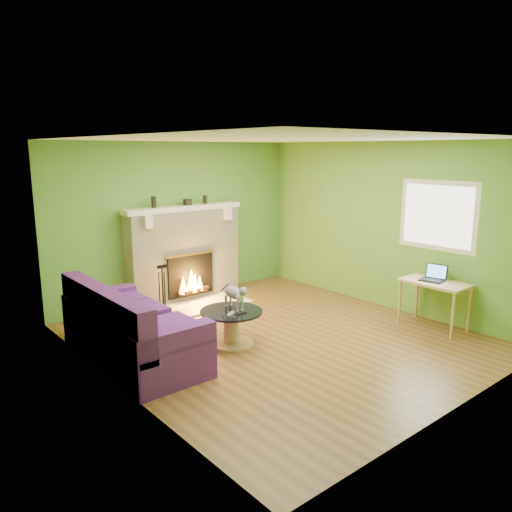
% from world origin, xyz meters
% --- Properties ---
extents(floor, '(5.00, 5.00, 0.00)m').
position_xyz_m(floor, '(0.00, 0.00, 0.00)').
color(floor, brown).
rests_on(floor, ground).
extents(ceiling, '(5.00, 5.00, 0.00)m').
position_xyz_m(ceiling, '(0.00, 0.00, 2.60)').
color(ceiling, white).
rests_on(ceiling, wall_back).
extents(wall_back, '(5.00, 0.00, 5.00)m').
position_xyz_m(wall_back, '(0.00, 2.50, 1.30)').
color(wall_back, '#529230').
rests_on(wall_back, floor).
extents(wall_front, '(5.00, 0.00, 5.00)m').
position_xyz_m(wall_front, '(0.00, -2.50, 1.30)').
color(wall_front, '#529230').
rests_on(wall_front, floor).
extents(wall_left, '(0.00, 5.00, 5.00)m').
position_xyz_m(wall_left, '(-2.25, 0.00, 1.30)').
color(wall_left, '#529230').
rests_on(wall_left, floor).
extents(wall_right, '(0.00, 5.00, 5.00)m').
position_xyz_m(wall_right, '(2.25, 0.00, 1.30)').
color(wall_right, '#529230').
rests_on(wall_right, floor).
extents(window_frame, '(0.00, 1.20, 1.20)m').
position_xyz_m(window_frame, '(2.24, -0.90, 1.55)').
color(window_frame, silver).
rests_on(window_frame, wall_right).
extents(window_pane, '(0.00, 1.06, 1.06)m').
position_xyz_m(window_pane, '(2.23, -0.90, 1.55)').
color(window_pane, white).
rests_on(window_pane, wall_right).
extents(fireplace, '(2.10, 0.46, 1.58)m').
position_xyz_m(fireplace, '(0.00, 2.32, 0.77)').
color(fireplace, beige).
rests_on(fireplace, floor).
extents(hearth, '(1.50, 0.75, 0.03)m').
position_xyz_m(hearth, '(0.00, 1.80, 0.01)').
color(hearth, '#EDE2C3').
rests_on(hearth, floor).
extents(mantel, '(2.10, 0.28, 0.08)m').
position_xyz_m(mantel, '(0.00, 2.30, 1.54)').
color(mantel, silver).
rests_on(mantel, fireplace).
extents(sofa, '(0.94, 2.09, 0.94)m').
position_xyz_m(sofa, '(-1.86, 0.58, 0.36)').
color(sofa, '#531B68').
rests_on(sofa, floor).
extents(coffee_table, '(0.81, 0.81, 0.46)m').
position_xyz_m(coffee_table, '(-0.62, 0.21, 0.26)').
color(coffee_table, tan).
rests_on(coffee_table, floor).
extents(desk, '(0.53, 0.91, 0.67)m').
position_xyz_m(desk, '(1.95, -1.11, 0.59)').
color(desk, tan).
rests_on(desk, floor).
extents(cat, '(0.24, 0.56, 0.34)m').
position_xyz_m(cat, '(-0.54, 0.26, 0.63)').
color(cat, slate).
rests_on(cat, coffee_table).
extents(remote_silver, '(0.17, 0.13, 0.02)m').
position_xyz_m(remote_silver, '(-0.72, 0.09, 0.46)').
color(remote_silver, gray).
rests_on(remote_silver, coffee_table).
extents(remote_black, '(0.16, 0.05, 0.02)m').
position_xyz_m(remote_black, '(-0.60, 0.03, 0.46)').
color(remote_black, black).
rests_on(remote_black, coffee_table).
extents(laptop, '(0.32, 0.35, 0.23)m').
position_xyz_m(laptop, '(1.93, -1.06, 0.79)').
color(laptop, black).
rests_on(laptop, desk).
extents(fire_tools, '(0.19, 0.19, 0.72)m').
position_xyz_m(fire_tools, '(-0.63, 1.95, 0.39)').
color(fire_tools, black).
rests_on(fire_tools, hearth).
extents(mantel_vase_left, '(0.08, 0.08, 0.18)m').
position_xyz_m(mantel_vase_left, '(-0.52, 2.33, 1.67)').
color(mantel_vase_left, black).
rests_on(mantel_vase_left, mantel).
extents(mantel_vase_right, '(0.07, 0.07, 0.14)m').
position_xyz_m(mantel_vase_right, '(0.44, 2.33, 1.65)').
color(mantel_vase_right, black).
rests_on(mantel_vase_right, mantel).
extents(mantel_box, '(0.12, 0.08, 0.10)m').
position_xyz_m(mantel_box, '(0.10, 2.33, 1.63)').
color(mantel_box, black).
rests_on(mantel_box, mantel).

